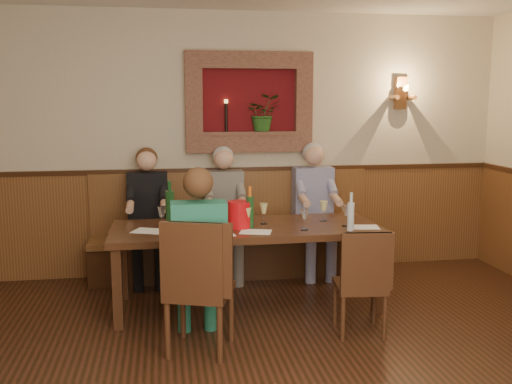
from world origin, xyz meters
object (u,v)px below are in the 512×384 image
(dining_table, at_px, (246,234))
(person_bench_left, at_px, (148,228))
(wine_bottle_green_b, at_px, (170,208))
(water_bottle, at_px, (351,215))
(person_bench_mid, at_px, (225,225))
(person_chair_front, at_px, (199,273))
(chair_near_right, at_px, (360,303))
(person_bench_right, at_px, (314,221))
(chair_near_left, at_px, (199,313))
(spittoon_bucket, at_px, (240,215))
(bench, at_px, (233,245))
(wine_bottle_green_a, at_px, (250,211))

(dining_table, height_order, person_bench_left, person_bench_left)
(wine_bottle_green_b, xyz_separation_m, water_bottle, (1.55, -0.40, -0.04))
(person_bench_mid, distance_m, person_chair_front, 1.66)
(chair_near_right, relative_size, person_bench_right, 0.61)
(chair_near_left, bearing_deg, dining_table, 80.40)
(person_bench_left, bearing_deg, water_bottle, -33.30)
(spittoon_bucket, bearing_deg, bench, 86.31)
(wine_bottle_green_a, height_order, wine_bottle_green_b, wine_bottle_green_b)
(spittoon_bucket, distance_m, wine_bottle_green_a, 0.10)
(wine_bottle_green_a, xyz_separation_m, water_bottle, (0.85, -0.23, -0.02))
(dining_table, bearing_deg, wine_bottle_green_b, 173.46)
(dining_table, distance_m, water_bottle, 0.95)
(chair_near_left, height_order, chair_near_right, chair_near_left)
(spittoon_bucket, distance_m, wine_bottle_green_b, 0.63)
(chair_near_right, bearing_deg, water_bottle, 89.28)
(spittoon_bucket, height_order, water_bottle, water_bottle)
(dining_table, relative_size, wine_bottle_green_a, 6.43)
(chair_near_right, height_order, wine_bottle_green_a, wine_bottle_green_a)
(person_bench_left, distance_m, water_bottle, 2.13)
(person_chair_front, distance_m, wine_bottle_green_a, 0.91)
(wine_bottle_green_b, bearing_deg, person_bench_right, 26.26)
(person_bench_left, xyz_separation_m, person_bench_mid, (0.79, -0.00, 0.00))
(person_bench_mid, height_order, person_chair_front, person_bench_mid)
(water_bottle, bearing_deg, dining_table, 159.91)
(bench, bearing_deg, person_bench_mid, -134.33)
(bench, relative_size, wine_bottle_green_a, 8.04)
(chair_near_left, relative_size, person_bench_mid, 0.74)
(chair_near_left, distance_m, water_bottle, 1.59)
(dining_table, distance_m, person_chair_front, 0.92)
(wine_bottle_green_b, bearing_deg, water_bottle, -14.38)
(bench, bearing_deg, dining_table, -90.00)
(dining_table, distance_m, spittoon_bucket, 0.21)
(chair_near_left, xyz_separation_m, wine_bottle_green_b, (-0.19, 0.97, 0.62))
(person_chair_front, distance_m, spittoon_bucket, 0.88)
(person_chair_front, bearing_deg, bench, 74.49)
(bench, relative_size, person_bench_right, 2.10)
(person_bench_right, relative_size, water_bottle, 4.26)
(dining_table, relative_size, chair_near_right, 2.75)
(bench, distance_m, water_bottle, 1.63)
(person_bench_mid, bearing_deg, wine_bottle_green_a, -82.26)
(person_bench_left, bearing_deg, bench, 6.72)
(wine_bottle_green_b, bearing_deg, spittoon_bucket, -12.60)
(person_bench_mid, height_order, person_bench_right, person_bench_right)
(dining_table, relative_size, wine_bottle_green_b, 5.77)
(person_bench_left, height_order, person_bench_mid, person_bench_mid)
(chair_near_right, bearing_deg, person_chair_front, -173.14)
(person_bench_right, height_order, wine_bottle_green_a, person_bench_right)
(chair_near_right, xyz_separation_m, person_bench_mid, (-0.92, 1.61, 0.32))
(person_bench_mid, bearing_deg, person_bench_left, 179.99)
(person_bench_right, height_order, person_chair_front, person_bench_right)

